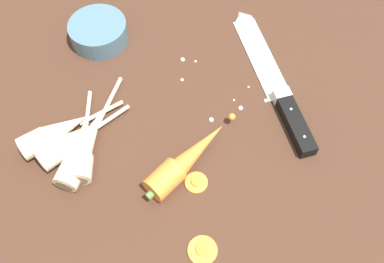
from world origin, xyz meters
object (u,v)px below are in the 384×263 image
object	(u,v)px
whole_carrot	(186,161)
prep_bowl	(98,31)
parsnip_front	(70,142)
carrot_slice_stray_near	(203,250)
parsnip_mid_left	(82,148)
carrot_slice_stray_mid	(196,182)
parsnip_back	(55,133)
chefs_knife	(269,72)
parsnip_mid_right	(84,146)

from	to	relation	value
whole_carrot	prep_bowl	distance (cm)	32.36
parsnip_front	carrot_slice_stray_near	xyz separation A→B (cm)	(26.54, -6.29, -1.62)
parsnip_mid_left	carrot_slice_stray_mid	size ratio (longest dim) A/B	4.51
carrot_slice_stray_mid	parsnip_mid_left	bearing A→B (deg)	-170.50
whole_carrot	parsnip_back	xyz separation A→B (cm)	(-21.66, -4.54, -0.12)
whole_carrot	parsnip_mid_left	xyz separation A→B (cm)	(-16.10, -5.11, -0.12)
parsnip_front	carrot_slice_stray_near	distance (cm)	27.33
chefs_knife	whole_carrot	bearing A→B (deg)	-103.53
parsnip_front	carrot_slice_stray_mid	size ratio (longest dim) A/B	4.54
chefs_knife	parsnip_back	xyz separation A→B (cm)	(-27.30, -28.00, 1.33)
chefs_knife	carrot_slice_stray_mid	xyz separation A→B (cm)	(-2.94, -25.43, -0.29)
chefs_knife	carrot_slice_stray_mid	world-z (taller)	chefs_knife
parsnip_front	parsnip_mid_right	xyz separation A→B (cm)	(2.54, 0.32, -0.00)
parsnip_mid_left	parsnip_mid_right	size ratio (longest dim) A/B	0.74
parsnip_mid_left	parsnip_front	bearing A→B (deg)	176.79
parsnip_back	carrot_slice_stray_mid	distance (cm)	24.55
parsnip_front	carrot_slice_stray_near	bearing A→B (deg)	-13.32
chefs_knife	parsnip_mid_right	size ratio (longest dim) A/B	1.26
parsnip_mid_right	carrot_slice_stray_mid	bearing A→B (deg)	8.19
whole_carrot	parsnip_mid_right	distance (cm)	16.64
parsnip_front	parsnip_back	xyz separation A→B (cm)	(-3.15, 0.44, -0.00)
parsnip_mid_right	carrot_slice_stray_mid	xyz separation A→B (cm)	(18.67, 2.69, -1.62)
chefs_knife	parsnip_mid_right	xyz separation A→B (cm)	(-21.62, -28.12, 1.33)
whole_carrot	prep_bowl	size ratio (longest dim) A/B	1.78
parsnip_front	prep_bowl	size ratio (longest dim) A/B	1.52
parsnip_front	carrot_slice_stray_mid	world-z (taller)	parsnip_front
parsnip_back	carrot_slice_stray_mid	bearing A→B (deg)	6.03
whole_carrot	parsnip_mid_right	size ratio (longest dim) A/B	0.87
parsnip_mid_right	carrot_slice_stray_near	world-z (taller)	parsnip_mid_right
carrot_slice_stray_near	prep_bowl	bearing A→B (deg)	140.52
carrot_slice_stray_mid	prep_bowl	distance (cm)	35.75
parsnip_mid_right	carrot_slice_stray_mid	world-z (taller)	parsnip_mid_right
parsnip_mid_left	carrot_slice_stray_near	distance (cm)	24.96
chefs_knife	carrot_slice_stray_near	xyz separation A→B (cm)	(2.39, -34.72, -0.29)
whole_carrot	carrot_slice_stray_mid	size ratio (longest dim) A/B	5.32
chefs_knife	parsnip_mid_right	distance (cm)	35.49
carrot_slice_stray_mid	prep_bowl	xyz separation A→B (cm)	(-29.81, 19.65, 1.79)
parsnip_back	whole_carrot	bearing A→B (deg)	11.84
whole_carrot	parsnip_back	size ratio (longest dim) A/B	1.16
whole_carrot	parsnip_mid_right	bearing A→B (deg)	-163.74
parsnip_front	parsnip_mid_right	size ratio (longest dim) A/B	0.74
parsnip_mid_left	prep_bowl	xyz separation A→B (cm)	(-11.01, 22.80, 0.17)
parsnip_front	parsnip_mid_left	size ratio (longest dim) A/B	1.01
parsnip_mid_right	carrot_slice_stray_mid	distance (cm)	18.94
carrot_slice_stray_mid	prep_bowl	bearing A→B (deg)	146.60
parsnip_mid_left	parsnip_back	size ratio (longest dim) A/B	0.99
parsnip_front	parsnip_mid_right	bearing A→B (deg)	7.24
chefs_knife	prep_bowl	xyz separation A→B (cm)	(-32.75, -5.77, 1.50)
parsnip_back	carrot_slice_stray_mid	xyz separation A→B (cm)	(24.36, 2.57, -1.62)
parsnip_mid_right	carrot_slice_stray_near	size ratio (longest dim) A/B	5.14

